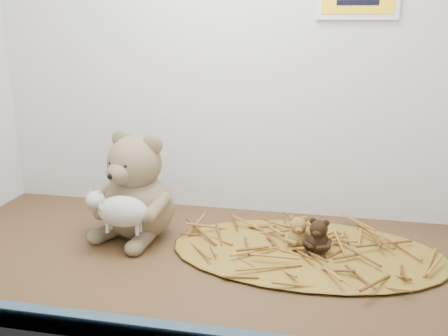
% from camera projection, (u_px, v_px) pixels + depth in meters
% --- Properties ---
extents(alcove_shell, '(1.20, 0.60, 0.90)m').
position_uv_depth(alcove_shell, '(207.00, 37.00, 1.00)').
color(alcove_shell, '#3E2515').
rests_on(alcove_shell, ground).
extents(front_rail, '(1.19, 0.02, 0.04)m').
position_uv_depth(front_rail, '(153.00, 333.00, 0.77)').
color(front_rail, '#324E60').
rests_on(front_rail, shelf_floor).
extents(straw_bed, '(0.59, 0.34, 0.01)m').
position_uv_depth(straw_bed, '(307.00, 252.00, 1.07)').
color(straw_bed, olive).
rests_on(straw_bed, shelf_floor).
extents(main_teddy, '(0.26, 0.26, 0.25)m').
position_uv_depth(main_teddy, '(137.00, 185.00, 1.13)').
color(main_teddy, '#7F6D4E').
rests_on(main_teddy, shelf_floor).
extents(toy_lamb, '(0.15, 0.09, 0.09)m').
position_uv_depth(toy_lamb, '(123.00, 211.00, 1.06)').
color(toy_lamb, '#AFAC9D').
rests_on(toy_lamb, main_teddy).
extents(mini_teddy_tan, '(0.07, 0.07, 0.07)m').
position_uv_depth(mini_teddy_tan, '(298.00, 231.00, 1.07)').
color(mini_teddy_tan, olive).
rests_on(mini_teddy_tan, straw_bed).
extents(mini_teddy_brown, '(0.07, 0.08, 0.08)m').
position_uv_depth(mini_teddy_brown, '(318.00, 235.00, 1.05)').
color(mini_teddy_brown, black).
rests_on(mini_teddy_brown, straw_bed).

